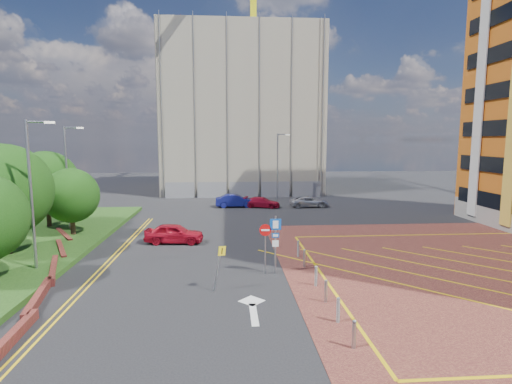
{
  "coord_description": "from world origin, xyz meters",
  "views": [
    {
      "loc": [
        -2.05,
        -19.84,
        7.25
      ],
      "look_at": [
        -0.24,
        5.26,
        3.95
      ],
      "focal_mm": 28.0,
      "sensor_mm": 36.0,
      "label": 1
    }
  ],
  "objects": [
    {
      "name": "retaining_wall",
      "position": [
        -11.8,
        2.0,
        0.2
      ],
      "size": [
        6.06,
        20.33,
        0.4
      ],
      "color": "maroon",
      "rests_on": "ground"
    },
    {
      "name": "tree_c",
      "position": [
        -13.5,
        10.0,
        3.19
      ],
      "size": [
        4.0,
        4.0,
        4.9
      ],
      "color": "#3D2B1C",
      "rests_on": "grass_bed"
    },
    {
      "name": "car_red_back",
      "position": [
        1.64,
        22.46,
        0.56
      ],
      "size": [
        4.17,
        2.61,
        1.13
      ],
      "primitive_type": "imported",
      "rotation": [
        0.0,
        0.0,
        1.29
      ],
      "color": "maroon",
      "rests_on": "ground"
    },
    {
      "name": "car_red_left",
      "position": [
        -5.84,
        8.03,
        0.69
      ],
      "size": [
        4.2,
        1.96,
        1.39
      ],
      "primitive_type": "imported",
      "rotation": [
        0.0,
        0.0,
        1.49
      ],
      "color": "#B10F21",
      "rests_on": "ground"
    },
    {
      "name": "tree_d",
      "position": [
        -16.5,
        13.0,
        3.87
      ],
      "size": [
        5.0,
        5.0,
        6.08
      ],
      "color": "#3D2B1C",
      "rests_on": "grass_bed"
    },
    {
      "name": "lamp_left_near",
      "position": [
        -12.42,
        2.0,
        4.66
      ],
      "size": [
        1.53,
        0.16,
        8.0
      ],
      "color": "#9EA0A8",
      "rests_on": "grass_bed"
    },
    {
      "name": "warning_sign",
      "position": [
        -2.48,
        -1.3,
        1.43
      ],
      "size": [
        0.65,
        0.4,
        2.25
      ],
      "color": "#9EA0A8",
      "rests_on": "ground"
    },
    {
      "name": "car_silver_back",
      "position": [
        6.77,
        22.43,
        0.58
      ],
      "size": [
        4.22,
        2.09,
        1.15
      ],
      "primitive_type": "imported",
      "rotation": [
        0.0,
        0.0,
        1.61
      ],
      "color": "#B1B2B9",
      "rests_on": "ground"
    },
    {
      "name": "construction_fence",
      "position": [
        1.0,
        30.0,
        1.0
      ],
      "size": [
        21.6,
        0.06,
        2.0
      ],
      "primitive_type": "cube",
      "color": "gray",
      "rests_on": "ground"
    },
    {
      "name": "bollard_row",
      "position": [
        2.3,
        -1.67,
        0.47
      ],
      "size": [
        0.14,
        11.14,
        0.9
      ],
      "color": "#9EA0A8",
      "rests_on": "forecourt"
    },
    {
      "name": "sign_cluster",
      "position": [
        0.3,
        0.98,
        1.95
      ],
      "size": [
        1.17,
        0.12,
        3.2
      ],
      "color": "#9EA0A8",
      "rests_on": "ground"
    },
    {
      "name": "car_blue_back",
      "position": [
        -1.23,
        22.87,
        0.7
      ],
      "size": [
        4.28,
        1.6,
        1.4
      ],
      "primitive_type": "imported",
      "rotation": [
        0.0,
        0.0,
        1.6
      ],
      "color": "navy",
      "rests_on": "ground"
    },
    {
      "name": "tower_crane",
      "position": [
        2.0,
        39.44,
        25.85
      ],
      "size": [
        1.6,
        35.0,
        35.4
      ],
      "color": "#FEF416",
      "rests_on": "ground"
    },
    {
      "name": "tree_b",
      "position": [
        -15.5,
        5.0,
        4.24
      ],
      "size": [
        5.6,
        5.6,
        6.74
      ],
      "color": "#3D2B1C",
      "rests_on": "grass_bed"
    },
    {
      "name": "lamp_left_far",
      "position": [
        -14.42,
        12.0,
        4.66
      ],
      "size": [
        1.53,
        0.16,
        8.0
      ],
      "color": "#9EA0A8",
      "rests_on": "grass_bed"
    },
    {
      "name": "construction_building",
      "position": [
        0.0,
        40.0,
        11.0
      ],
      "size": [
        21.2,
        19.2,
        22.0
      ],
      "primitive_type": "cube",
      "color": "gray",
      "rests_on": "ground"
    },
    {
      "name": "lamp_back",
      "position": [
        4.08,
        28.0,
        4.36
      ],
      "size": [
        1.53,
        0.16,
        8.0
      ],
      "color": "#9EA0A8",
      "rests_on": "ground"
    },
    {
      "name": "ground",
      "position": [
        0.0,
        0.0,
        0.0
      ],
      "size": [
        140.0,
        140.0,
        0.0
      ],
      "primitive_type": "plane",
      "color": "black",
      "rests_on": "ground"
    }
  ]
}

